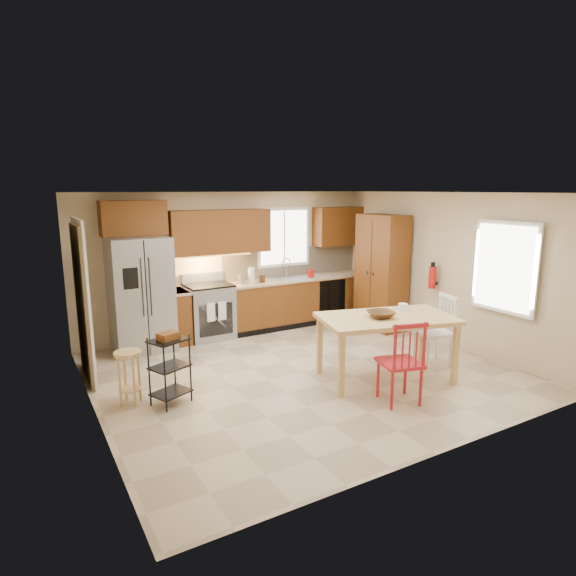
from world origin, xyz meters
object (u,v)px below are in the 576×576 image
at_px(fire_extinguisher, 432,278).
at_px(table_bowl, 381,318).
at_px(soap_bottle, 311,272).
at_px(chair_white, 433,331).
at_px(pantry, 381,272).
at_px(chair_red, 400,361).
at_px(bar_stool, 129,378).
at_px(refrigerator, 141,295).
at_px(range_stove, 209,312).
at_px(table_jar, 403,309).
at_px(utility_cart, 170,370).
at_px(dining_table, 386,348).

relative_size(fire_extinguisher, table_bowl, 1.01).
height_order(soap_bottle, chair_white, soap_bottle).
bearing_deg(pantry, soap_bottle, 136.55).
relative_size(chair_red, bar_stool, 1.57).
bearing_deg(refrigerator, range_stove, 2.99).
relative_size(chair_red, table_jar, 6.08).
height_order(pantry, utility_cart, pantry).
bearing_deg(table_jar, refrigerator, 136.81).
bearing_deg(bar_stool, dining_table, -3.15).
xyz_separation_m(range_stove, pantry, (2.98, -0.99, 0.59)).
height_order(pantry, chair_red, pantry).
distance_m(range_stove, table_jar, 3.37).
bearing_deg(table_bowl, range_stove, 113.85).
xyz_separation_m(chair_white, bar_stool, (-4.14, 0.88, -0.19)).
height_order(pantry, fire_extinguisher, pantry).
height_order(chair_red, table_bowl, chair_red).
bearing_deg(dining_table, pantry, 66.02).
bearing_deg(refrigerator, bar_stool, -108.11).
xyz_separation_m(table_bowl, table_jar, (0.50, 0.11, 0.03)).
bearing_deg(table_jar, bar_stool, 167.07).
relative_size(dining_table, utility_cart, 2.09).
distance_m(refrigerator, utility_cart, 2.25).
bearing_deg(table_bowl, soap_bottle, 75.56).
bearing_deg(bar_stool, pantry, 25.16).
relative_size(soap_bottle, chair_red, 0.18).
xyz_separation_m(range_stove, table_jar, (1.79, -2.82, 0.45)).
relative_size(pantry, utility_cart, 2.48).
relative_size(range_stove, chair_white, 0.89).
distance_m(chair_red, table_bowl, 0.78).
bearing_deg(refrigerator, pantry, -12.62).
xyz_separation_m(pantry, fire_extinguisher, (0.20, -1.05, 0.05)).
bearing_deg(pantry, range_stove, 161.71).
relative_size(pantry, table_jar, 12.30).
relative_size(refrigerator, bar_stool, 2.75).
distance_m(soap_bottle, table_bowl, 2.94).
relative_size(chair_white, table_bowl, 2.90).
relative_size(chair_red, utility_cart, 1.23).
distance_m(chair_red, bar_stool, 3.26).
relative_size(refrigerator, utility_cart, 2.15).
height_order(dining_table, bar_stool, dining_table).
bearing_deg(soap_bottle, table_bowl, -104.44).
relative_size(pantry, table_bowl, 5.87).
distance_m(refrigerator, pantry, 4.23).
distance_m(refrigerator, table_bowl, 3.77).
bearing_deg(refrigerator, chair_red, -57.94).
bearing_deg(utility_cart, pantry, -7.03).
height_order(table_bowl, table_jar, table_jar).
distance_m(dining_table, table_jar, 0.62).
xyz_separation_m(range_stove, chair_white, (2.36, -2.88, 0.06)).
bearing_deg(table_bowl, fire_extinguisher, 25.51).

